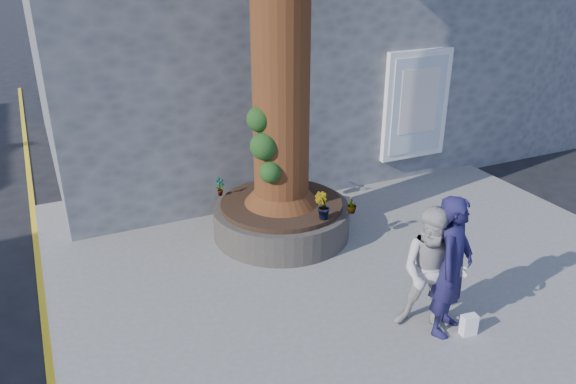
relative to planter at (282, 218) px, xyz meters
name	(u,v)px	position (x,y,z in m)	size (l,w,h in m)	color
ground	(288,315)	(-0.80, -2.00, -0.41)	(120.00, 120.00, 0.00)	black
pavement	(346,254)	(0.70, -1.00, -0.35)	(9.00, 8.00, 0.12)	slate
yellow_line	(46,332)	(-3.85, -1.00, -0.41)	(0.10, 30.00, 0.01)	yellow
stone_shop	(256,13)	(1.70, 5.20, 2.75)	(10.30, 8.30, 6.30)	#535659
neighbour_shop	(508,6)	(9.70, 5.20, 2.59)	(6.00, 8.00, 6.00)	#535659
planter	(282,218)	(0.00, 0.00, 0.00)	(2.30, 2.30, 0.60)	black
man	(452,266)	(0.83, -3.26, 0.64)	(0.68, 0.45, 1.86)	#1A163F
woman	(433,272)	(0.61, -3.17, 0.56)	(0.83, 0.65, 1.71)	#B6B1AE
shopping_bag	(469,325)	(1.03, -3.48, -0.15)	(0.20, 0.12, 0.28)	white
plant_a	(220,187)	(-0.85, 0.67, 0.47)	(0.17, 0.12, 0.33)	gray
plant_b	(322,206)	(0.32, -0.85, 0.53)	(0.24, 0.23, 0.44)	gray
plant_c	(352,204)	(0.85, -0.85, 0.45)	(0.16, 0.16, 0.29)	gray
plant_d	(304,168)	(0.85, 0.85, 0.48)	(0.30, 0.27, 0.34)	gray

